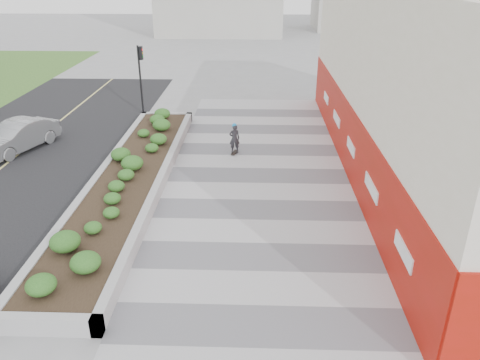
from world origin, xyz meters
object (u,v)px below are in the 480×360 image
object	(u,v)px
traffic_signal_near	(141,70)
car_silver	(17,136)
skateboarder	(234,138)
planter	(130,176)

from	to	relation	value
traffic_signal_near	car_silver	bearing A→B (deg)	-126.70
traffic_signal_near	car_silver	size ratio (longest dim) A/B	0.93
traffic_signal_near	skateboarder	world-z (taller)	traffic_signal_near
traffic_signal_near	car_silver	distance (m)	8.49
planter	skateboarder	size ratio (longest dim) A/B	11.33
planter	traffic_signal_near	bearing A→B (deg)	99.35
skateboarder	planter	bearing A→B (deg)	-124.04
skateboarder	car_silver	bearing A→B (deg)	-166.04
planter	skateboarder	distance (m)	5.76
traffic_signal_near	car_silver	world-z (taller)	traffic_signal_near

